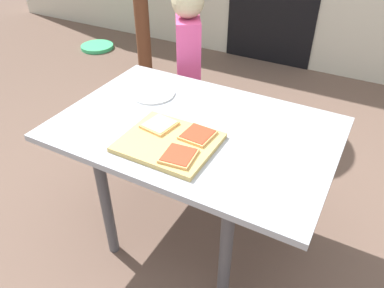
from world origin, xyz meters
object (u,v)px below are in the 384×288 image
pizza_slice_near_right (179,156)px  pizza_slice_far_right (198,135)px  plate_white_left (153,93)px  child_left (188,64)px  garden_hose_coil (97,47)px  pizza_slice_far_left (159,125)px  cutting_board (169,142)px  dining_table (195,141)px

pizza_slice_near_right → pizza_slice_far_right: bearing=90.6°
plate_white_left → child_left: child_left is taller
plate_white_left → garden_hose_coil: size_ratio=0.63×
plate_white_left → garden_hose_coil: (-1.91, 1.67, -0.68)m
plate_white_left → pizza_slice_far_left: bearing=-51.3°
pizza_slice_far_right → plate_white_left: pizza_slice_far_right is taller
child_left → garden_hose_coil: 2.30m
pizza_slice_far_right → cutting_board: bearing=-137.4°
cutting_board → garden_hose_coil: cutting_board is taller
dining_table → pizza_slice_far_right: pizza_slice_far_right is taller
child_left → garden_hose_coil: bearing=147.2°
garden_hose_coil → pizza_slice_near_right: bearing=-42.1°
dining_table → pizza_slice_far_left: bearing=-140.0°
plate_white_left → pizza_slice_far_right: bearing=-32.4°
dining_table → plate_white_left: size_ratio=5.46×
cutting_board → child_left: bearing=113.8°
child_left → dining_table: bearing=-58.6°
dining_table → plate_white_left: (-0.33, 0.16, 0.09)m
pizza_slice_far_left → child_left: (-0.27, 0.74, -0.06)m
pizza_slice_far_left → plate_white_left: 0.34m
pizza_slice_far_right → pizza_slice_far_left: bearing=-176.5°
cutting_board → plate_white_left: 0.45m
dining_table → child_left: (-0.39, 0.63, 0.05)m
pizza_slice_far_right → plate_white_left: size_ratio=0.61×
pizza_slice_near_right → garden_hose_coil: (-2.31, 2.08, -0.71)m
dining_table → garden_hose_coil: (-2.24, 1.83, -0.59)m
cutting_board → dining_table: bearing=80.4°
pizza_slice_far_left → child_left: size_ratio=0.13×
pizza_slice_far_right → child_left: size_ratio=0.12×
pizza_slice_near_right → garden_hose_coil: 3.19m
pizza_slice_far_right → garden_hose_coil: (-2.31, 1.92, -0.71)m
pizza_slice_far_left → pizza_slice_near_right: same height
pizza_slice_far_right → child_left: child_left is taller
dining_table → child_left: size_ratio=1.09×
dining_table → pizza_slice_far_right: size_ratio=8.93×
dining_table → cutting_board: 0.20m
dining_table → garden_hose_coil: 2.95m
dining_table → plate_white_left: plate_white_left is taller
pizza_slice_far_right → child_left: 0.86m
cutting_board → garden_hose_coil: size_ratio=1.06×
pizza_slice_far_right → plate_white_left: bearing=147.6°
pizza_slice_far_right → pizza_slice_far_left: 0.18m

